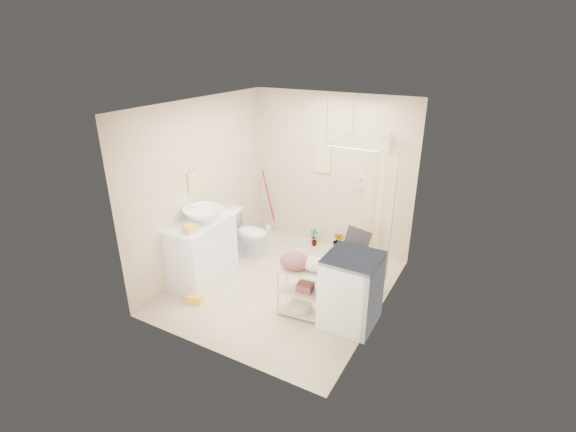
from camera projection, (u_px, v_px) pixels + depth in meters
name	position (u px, v px, depth m)	size (l,w,h in m)	color
floor	(284.00, 286.00, 6.12)	(3.20, 3.20, 0.00)	beige
ceiling	(283.00, 105.00, 5.10)	(2.80, 3.20, 0.04)	silver
wall_back	(331.00, 173.00, 6.90)	(2.80, 0.04, 2.60)	beige
wall_front	(207.00, 252.00, 4.32)	(2.80, 0.04, 2.60)	beige
wall_left	(202.00, 187.00, 6.23)	(0.04, 3.20, 2.60)	beige
wall_right	(385.00, 224.00, 4.98)	(0.04, 3.20, 2.60)	beige
vanity	(202.00, 251.00, 6.13)	(0.60, 1.07, 0.94)	white
sink	(204.00, 215.00, 5.92)	(0.58, 0.58, 0.20)	white
counter_basket	(190.00, 229.00, 5.59)	(0.19, 0.15, 0.10)	yellow
floor_basket	(195.00, 297.00, 5.72)	(0.29, 0.23, 0.16)	yellow
toilet	(247.00, 233.00, 6.91)	(0.42, 0.74, 0.76)	white
mop	(267.00, 201.00, 7.61)	(0.12, 0.12, 1.24)	#A51614
potted_plant_a	(314.00, 237.00, 7.27)	(0.17, 0.11, 0.31)	maroon
potted_plant_b	(338.00, 241.00, 7.07)	(0.20, 0.16, 0.36)	brown
hanging_towel	(323.00, 160.00, 6.87)	(0.28, 0.03, 0.42)	beige
towel_ring	(193.00, 180.00, 6.00)	(0.04, 0.22, 0.34)	#D9C879
tp_holder	(209.00, 222.00, 6.48)	(0.08, 0.12, 0.14)	white
shower	(368.00, 207.00, 6.17)	(1.10, 1.10, 2.10)	silver
shampoo_bottle_a	(366.00, 171.00, 6.49)	(0.10, 0.10, 0.26)	silver
shampoo_bottle_b	(370.00, 175.00, 6.47)	(0.07, 0.07, 0.16)	#5465B7
washing_machine	(351.00, 290.00, 5.17)	(0.64, 0.66, 0.94)	white
laundry_rack	(302.00, 287.00, 5.36)	(0.58, 0.34, 0.80)	beige
ironing_board	(348.00, 268.00, 5.48)	(0.32, 0.09, 1.14)	black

